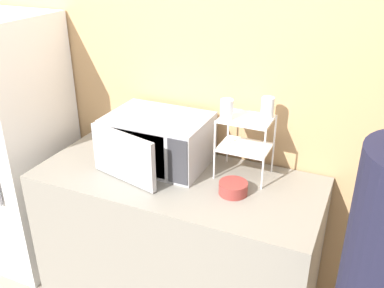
% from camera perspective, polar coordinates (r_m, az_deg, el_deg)
% --- Properties ---
extents(wall_back, '(8.00, 0.06, 2.60)m').
position_cam_1_polar(wall_back, '(2.54, 1.69, 6.92)').
color(wall_back, tan).
rests_on(wall_back, ground_plane).
extents(counter, '(1.59, 0.70, 0.93)m').
position_cam_1_polar(counter, '(2.63, -1.92, -13.21)').
color(counter, gray).
rests_on(counter, ground_plane).
extents(microwave, '(0.57, 0.53, 0.29)m').
position_cam_1_polar(microwave, '(2.45, -4.74, 0.46)').
color(microwave, '#ADADB2').
rests_on(microwave, counter).
extents(dish_rack, '(0.28, 0.22, 0.34)m').
position_cam_1_polar(dish_rack, '(2.29, 7.14, 1.26)').
color(dish_rack, white).
rests_on(dish_rack, counter).
extents(glass_front_left, '(0.07, 0.07, 0.11)m').
position_cam_1_polar(glass_front_left, '(2.21, 4.65, 4.62)').
color(glass_front_left, silver).
rests_on(glass_front_left, dish_rack).
extents(glass_back_right, '(0.07, 0.07, 0.11)m').
position_cam_1_polar(glass_back_right, '(2.27, 10.04, 4.85)').
color(glass_back_right, silver).
rests_on(glass_back_right, dish_rack).
extents(bowl, '(0.15, 0.15, 0.06)m').
position_cam_1_polar(bowl, '(2.21, 5.51, -5.88)').
color(bowl, maroon).
rests_on(bowl, counter).
extents(refrigerator, '(0.62, 0.67, 1.72)m').
position_cam_1_polar(refrigerator, '(3.11, -22.74, -0.27)').
color(refrigerator, white).
rests_on(refrigerator, ground_plane).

